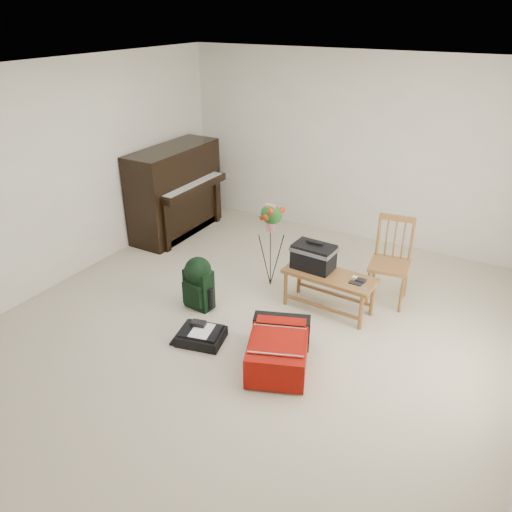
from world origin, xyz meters
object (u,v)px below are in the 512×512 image
Objects in this scene: red_suitcase at (281,346)px; black_duffel at (201,335)px; dining_chair at (391,262)px; flower_stand at (271,246)px; bench at (318,263)px; green_backpack at (198,281)px; piano at (176,193)px.

red_suitcase is 0.85m from black_duffel.
dining_chair reaches higher than black_duffel.
flower_stand is at bearing -172.22° from dining_chair.
bench is 1.03× the size of dining_chair.
green_backpack is (-0.38, 0.51, 0.26)m from black_duffel.
red_suitcase is (-0.53, -1.58, -0.29)m from dining_chair.
dining_chair reaches higher than bench.
dining_chair is 1.35m from flower_stand.
green_backpack is 0.58× the size of flower_stand.
piano is at bearing 159.05° from flower_stand.
flower_stand is (0.44, 0.82, 0.18)m from green_backpack.
black_duffel is (1.84, -2.04, -0.53)m from piano.
flower_stand reaches higher than dining_chair.
bench reaches higher than red_suitcase.
dining_chair is at bearing 14.48° from flower_stand.
piano reaches higher than flower_stand.
flower_stand is (-0.66, 0.16, -0.02)m from bench.
bench is at bearing 37.22° from green_backpack.
black_duffel is at bearing 165.63° from red_suitcase.
black_duffel is at bearing -47.06° from green_backpack.
piano reaches higher than green_backpack.
bench is at bearing 45.35° from black_duffel.
dining_chair is at bearing 41.59° from bench.
piano is 2.80m from black_duffel.
red_suitcase reaches higher than black_duffel.
piano reaches higher than black_duffel.
flower_stand is at bearing 67.75° from green_backpack.
green_backpack is (-1.21, 0.41, 0.15)m from red_suitcase.
bench reaches higher than black_duffel.
dining_chair is (0.65, 0.51, -0.06)m from bench.
dining_chair is at bearing 40.04° from green_backpack.
bench reaches higher than green_backpack.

